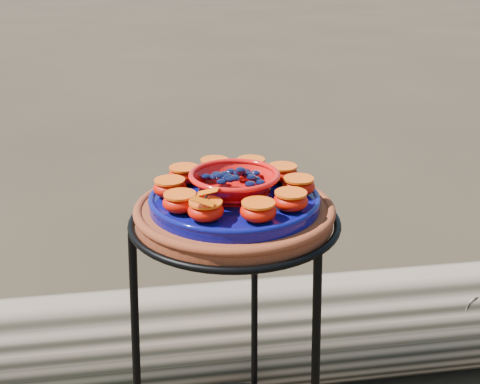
% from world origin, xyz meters
% --- Properties ---
extents(plant_stand, '(0.44, 0.44, 0.70)m').
position_xyz_m(plant_stand, '(0.00, 0.00, 0.35)').
color(plant_stand, black).
rests_on(plant_stand, ground).
extents(terracotta_saucer, '(0.37, 0.37, 0.03)m').
position_xyz_m(terracotta_saucer, '(0.00, 0.00, 0.72)').
color(terracotta_saucer, '#60190C').
rests_on(terracotta_saucer, plant_stand).
extents(cobalt_plate, '(0.32, 0.32, 0.02)m').
position_xyz_m(cobalt_plate, '(0.00, 0.00, 0.74)').
color(cobalt_plate, '#00073F').
rests_on(cobalt_plate, terracotta_saucer).
extents(red_bowl, '(0.16, 0.16, 0.04)m').
position_xyz_m(red_bowl, '(0.00, 0.00, 0.77)').
color(red_bowl, red).
rests_on(red_bowl, cobalt_plate).
extents(glass_gems, '(0.12, 0.12, 0.02)m').
position_xyz_m(glass_gems, '(0.00, 0.00, 0.81)').
color(glass_gems, black).
rests_on(glass_gems, red_bowl).
extents(orange_half_0, '(0.06, 0.06, 0.03)m').
position_xyz_m(orange_half_0, '(-0.02, -0.12, 0.77)').
color(orange_half_0, '#A50100').
rests_on(orange_half_0, cobalt_plate).
extents(orange_half_1, '(0.06, 0.06, 0.03)m').
position_xyz_m(orange_half_1, '(0.06, -0.10, 0.77)').
color(orange_half_1, '#A50100').
rests_on(orange_half_1, cobalt_plate).
extents(orange_half_2, '(0.06, 0.06, 0.03)m').
position_xyz_m(orange_half_2, '(0.11, -0.04, 0.77)').
color(orange_half_2, '#A50100').
rests_on(orange_half_2, cobalt_plate).
extents(orange_half_3, '(0.06, 0.06, 0.03)m').
position_xyz_m(orange_half_3, '(0.12, 0.03, 0.77)').
color(orange_half_3, '#A50100').
rests_on(orange_half_3, cobalt_plate).
extents(orange_half_4, '(0.06, 0.06, 0.03)m').
position_xyz_m(orange_half_4, '(0.08, 0.09, 0.77)').
color(orange_half_4, '#A50100').
rests_on(orange_half_4, cobalt_plate).
extents(orange_half_5, '(0.06, 0.06, 0.03)m').
position_xyz_m(orange_half_5, '(0.01, 0.12, 0.77)').
color(orange_half_5, '#A50100').
rests_on(orange_half_5, cobalt_plate).
extents(orange_half_6, '(0.06, 0.06, 0.03)m').
position_xyz_m(orange_half_6, '(-0.06, 0.10, 0.77)').
color(orange_half_6, '#A50100').
rests_on(orange_half_6, cobalt_plate).
extents(orange_half_7, '(0.06, 0.06, 0.03)m').
position_xyz_m(orange_half_7, '(-0.11, 0.04, 0.77)').
color(orange_half_7, '#A50100').
rests_on(orange_half_7, cobalt_plate).
extents(orange_half_8, '(0.06, 0.06, 0.03)m').
position_xyz_m(orange_half_8, '(-0.12, -0.03, 0.77)').
color(orange_half_8, '#A50100').
rests_on(orange_half_8, cobalt_plate).
extents(orange_half_9, '(0.06, 0.06, 0.03)m').
position_xyz_m(orange_half_9, '(-0.08, -0.09, 0.77)').
color(orange_half_9, '#A50100').
rests_on(orange_half_9, cobalt_plate).
extents(butterfly, '(0.08, 0.06, 0.01)m').
position_xyz_m(butterfly, '(-0.02, -0.12, 0.79)').
color(butterfly, '#DD4B00').
rests_on(butterfly, orange_half_0).
extents(driftwood_log, '(1.73, 1.03, 0.32)m').
position_xyz_m(driftwood_log, '(0.06, 0.45, 0.16)').
color(driftwood_log, black).
rests_on(driftwood_log, ground).
extents(foliage_back, '(0.31, 0.31, 0.15)m').
position_xyz_m(foliage_back, '(-0.05, 0.63, 0.08)').
color(foliage_back, '#1A5119').
rests_on(foliage_back, ground).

